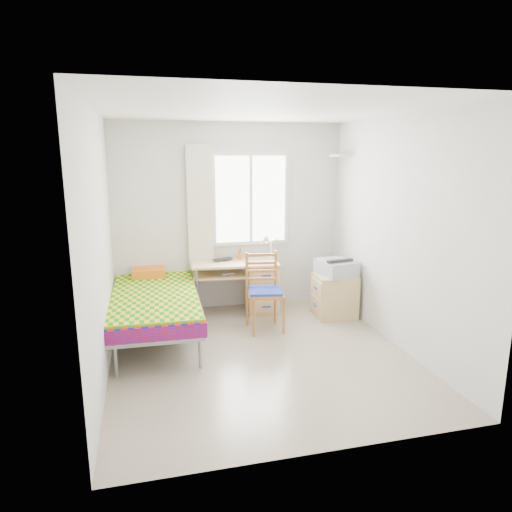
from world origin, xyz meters
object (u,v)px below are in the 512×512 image
Objects in this scene: cabinet at (334,296)px; printer at (336,267)px; desk at (256,284)px; chair at (265,287)px; bed at (154,298)px.

printer is (0.01, -0.00, 0.40)m from cabinet.
desk is 0.66m from chair.
desk reaches higher than cabinet.
printer is at bearing 2.79° from bed.
printer reaches higher than desk.
desk is 1.13m from printer.
cabinet is (1.04, 0.20, -0.26)m from chair.
printer is at bearing 21.06° from chair.
desk is 1.24× the size of chair.
chair is (-0.05, -0.65, 0.15)m from desk.
cabinet is 0.40m from printer.
desk is 2.09× the size of cabinet.
chair is 1.78× the size of printer.
chair reaches higher than cabinet.
bed is 3.81× the size of cabinet.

